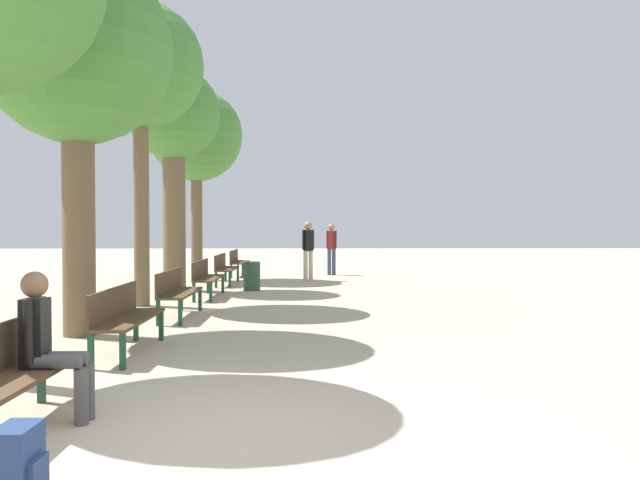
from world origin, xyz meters
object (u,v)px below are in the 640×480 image
at_px(bench_row_3, 205,275).
at_px(tree_row_4, 196,137).
at_px(bench_row_2, 176,289).
at_px(trash_bin, 252,276).
at_px(tree_row_3, 174,122).
at_px(pedestrian_near, 332,246).
at_px(pedestrian_mid, 308,247).
at_px(tree_row_1, 77,55).
at_px(tree_row_2, 141,68).
at_px(bench_row_4, 224,266).
at_px(bench_row_1, 123,314).
at_px(bench_row_0, 2,370).
at_px(backpack, 18,464).
at_px(person_seated, 49,342).
at_px(bench_row_5, 238,260).

xyz_separation_m(bench_row_3, tree_row_4, (-1.04, 4.63, 3.77)).
height_order(bench_row_2, trash_bin, bench_row_2).
bearing_deg(tree_row_3, pedestrian_near, 49.77).
bearing_deg(pedestrian_mid, trash_bin, -116.25).
distance_m(bench_row_2, tree_row_1, 4.16).
bearing_deg(pedestrian_near, tree_row_2, -117.53).
bearing_deg(trash_bin, bench_row_2, -101.08).
xyz_separation_m(bench_row_4, tree_row_3, (-1.04, -1.53, 3.71)).
relative_size(bench_row_1, trash_bin, 2.64).
bearing_deg(tree_row_2, bench_row_1, -77.62).
distance_m(bench_row_1, tree_row_4, 11.50).
relative_size(bench_row_0, tree_row_1, 0.34).
bearing_deg(tree_row_1, backpack, -73.13).
distance_m(bench_row_2, backpack, 7.36).
height_order(tree_row_3, pedestrian_near, tree_row_3).
height_order(pedestrian_mid, trash_bin, pedestrian_mid).
distance_m(bench_row_3, person_seated, 8.95).
bearing_deg(trash_bin, tree_row_3, 178.63).
relative_size(person_seated, trash_bin, 1.74).
distance_m(bench_row_1, tree_row_2, 6.46).
bearing_deg(bench_row_3, tree_row_2, -125.38).
relative_size(bench_row_2, tree_row_1, 0.34).
height_order(tree_row_3, trash_bin, tree_row_3).
bearing_deg(bench_row_2, tree_row_4, 97.65).
bearing_deg(bench_row_3, bench_row_1, -90.00).
relative_size(bench_row_1, pedestrian_near, 1.12).
height_order(bench_row_1, bench_row_5, same).
bearing_deg(bench_row_3, pedestrian_mid, 62.13).
relative_size(pedestrian_mid, trash_bin, 2.43).
height_order(tree_row_4, person_seated, tree_row_4).
bearing_deg(bench_row_2, pedestrian_mid, 72.81).
height_order(bench_row_0, tree_row_2, tree_row_2).
relative_size(bench_row_1, bench_row_4, 1.00).
height_order(bench_row_1, tree_row_3, tree_row_3).
distance_m(bench_row_2, trash_bin, 4.70).
xyz_separation_m(tree_row_4, pedestrian_mid, (3.34, -0.27, -3.28)).
height_order(tree_row_1, person_seated, tree_row_1).
relative_size(bench_row_2, bench_row_4, 1.00).
relative_size(bench_row_3, tree_row_2, 0.31).
bearing_deg(bench_row_2, person_seated, -87.83).
xyz_separation_m(tree_row_2, trash_bin, (1.94, 2.98, -4.43)).
relative_size(tree_row_3, person_seated, 4.48).
xyz_separation_m(bench_row_4, bench_row_5, (0.00, 3.09, 0.00)).
bearing_deg(pedestrian_mid, bench_row_3, -117.87).
xyz_separation_m(tree_row_2, tree_row_3, (0.00, 3.02, -0.58)).
xyz_separation_m(bench_row_4, tree_row_4, (-1.04, 1.54, 3.77)).
height_order(bench_row_4, tree_row_4, tree_row_4).
bearing_deg(bench_row_1, tree_row_1, 128.22).
bearing_deg(bench_row_3, bench_row_5, 90.00).
distance_m(bench_row_2, pedestrian_near, 10.00).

